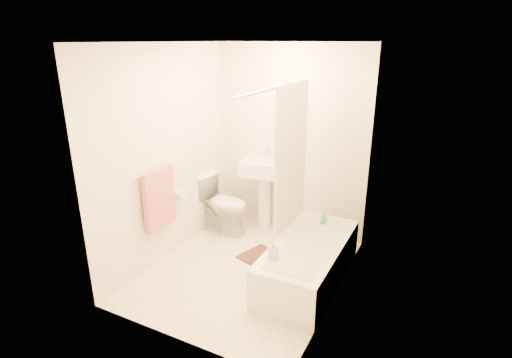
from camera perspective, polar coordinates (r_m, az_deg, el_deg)
The scene contains 17 objects.
floor at distance 4.54m, azimuth -1.47°, elevation -12.96°, with size 2.40×2.40×0.00m, color beige.
ceiling at distance 3.84m, azimuth -1.79°, elevation 18.97°, with size 2.40×2.40×0.00m, color white.
wall_back at distance 5.07m, azimuth 4.88°, elevation 5.31°, with size 2.00×0.02×2.40m, color beige.
wall_left at distance 4.57m, azimuth -12.72°, elevation 3.32°, with size 0.02×2.40×2.40m, color beige.
wall_right at distance 3.68m, azimuth 12.22°, elevation -0.54°, with size 0.02×2.40×2.40m, color beige.
mirror at distance 4.99m, azimuth 4.89°, elevation 8.60°, with size 0.40×0.03×0.55m, color white.
curtain_rod at distance 3.82m, azimuth 3.08°, elevation 12.94°, with size 0.03×0.03×1.70m, color silver.
shower_curtain at distance 4.33m, azimuth 5.05°, elevation 3.13°, with size 0.04×0.80×1.55m, color silver.
towel_bar at distance 4.39m, azimuth -14.27°, elevation 1.18°, with size 0.02×0.02×0.60m, color silver.
towel at distance 4.48m, azimuth -13.64°, elevation -2.76°, with size 0.06×0.45×0.66m, color #CC7266.
toilet_paper at distance 4.77m, azimuth -10.73°, elevation -2.19°, with size 0.12×0.12×0.11m, color white.
toilet at distance 5.27m, azimuth -4.89°, elevation -3.60°, with size 0.43×0.77×0.76m, color silver.
sink at distance 5.27m, azimuth 1.08°, elevation -1.81°, with size 0.53×0.43×1.04m, color white, non-canonical shape.
bathtub at distance 4.33m, azimuth 7.53°, elevation -11.55°, with size 0.67×1.53×0.43m, color white, non-canonical shape.
bath_mat at distance 4.73m, azimuth 1.41°, elevation -11.37°, with size 0.57×0.43×0.02m, color #542C1E.
soap_bottle at distance 3.88m, azimuth 2.43°, elevation -10.13°, with size 0.08×0.08×0.18m, color silver.
scrub_brush at distance 4.71m, azimuth 9.62°, elevation -5.72°, with size 0.06×0.21×0.04m, color #339A63.
Camera 1 is at (1.84, -3.37, 2.42)m, focal length 28.00 mm.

